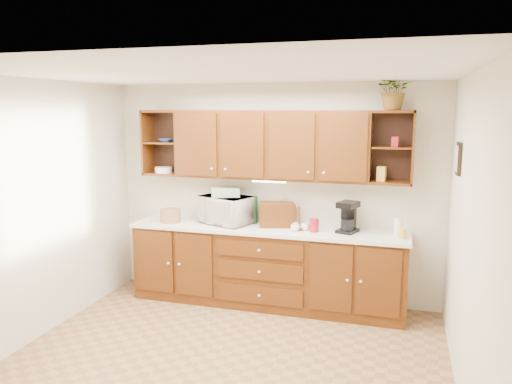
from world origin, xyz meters
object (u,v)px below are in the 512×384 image
Objects in this scene: microwave at (226,210)px; coffee_maker at (348,217)px; bread_box at (277,214)px; potted_plant at (395,90)px.

microwave is 1.72× the size of coffee_maker.
coffee_maker is (0.83, -0.05, 0.03)m from bread_box.
potted_plant reaches higher than coffee_maker.
microwave reaches higher than bread_box.
potted_plant is at bearing -14.67° from bread_box.
microwave is 1.46m from coffee_maker.
microwave is 2.36m from potted_plant.
microwave is at bearing 167.06° from bread_box.
potted_plant reaches higher than bread_box.
bread_box is 0.93× the size of potted_plant.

